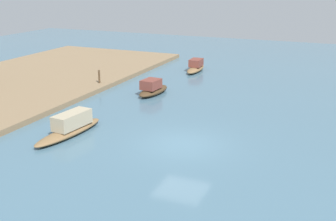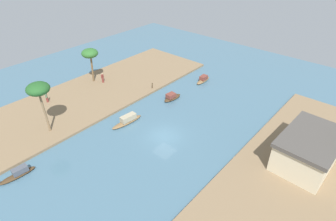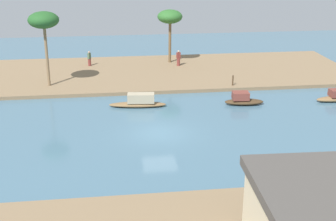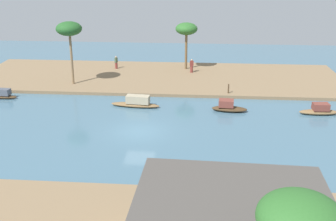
{
  "view_description": "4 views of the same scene",
  "coord_description": "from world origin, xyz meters",
  "px_view_note": "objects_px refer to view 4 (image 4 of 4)",
  "views": [
    {
      "loc": [
        18.14,
        7.12,
        7.86
      ],
      "look_at": [
        -3.33,
        -2.19,
        0.49
      ],
      "focal_mm": 45.71,
      "sensor_mm": 36.0,
      "label": 1
    },
    {
      "loc": [
        20.83,
        18.65,
        22.05
      ],
      "look_at": [
        -3.66,
        -2.55,
        1.05
      ],
      "focal_mm": 29.52,
      "sensor_mm": 36.0,
      "label": 2
    },
    {
      "loc": [
        3.12,
        30.17,
        12.98
      ],
      "look_at": [
        -1.07,
        -3.48,
        0.41
      ],
      "focal_mm": 48.71,
      "sensor_mm": 36.0,
      "label": 3
    },
    {
      "loc": [
        -4.75,
        29.97,
        13.35
      ],
      "look_at": [
        -2.18,
        -3.14,
        0.71
      ],
      "focal_mm": 42.52,
      "sensor_mm": 36.0,
      "label": 4
    }
  ],
  "objects_px": {
    "sampan_midstream": "(1,95)",
    "mooring_post": "(228,89)",
    "sampan_with_red_awning": "(136,102)",
    "person_on_near_bank": "(192,66)",
    "palm_tree_left_near": "(186,30)",
    "sampan_with_tall_canopy": "(228,107)",
    "sampan_downstream_large": "(320,110)",
    "person_by_mooring": "(116,63)",
    "palm_tree_left_far": "(69,30)"
  },
  "relations": [
    {
      "from": "palm_tree_left_far",
      "to": "sampan_with_red_awning",
      "type": "bearing_deg",
      "value": 142.78
    },
    {
      "from": "sampan_downstream_large",
      "to": "mooring_post",
      "type": "bearing_deg",
      "value": -32.82
    },
    {
      "from": "sampan_with_tall_canopy",
      "to": "person_on_near_bank",
      "type": "xyz_separation_m",
      "value": [
        3.73,
        -12.33,
        0.65
      ]
    },
    {
      "from": "sampan_with_red_awning",
      "to": "sampan_with_tall_canopy",
      "type": "distance_m",
      "value": 8.8
    },
    {
      "from": "sampan_downstream_large",
      "to": "person_on_near_bank",
      "type": "xyz_separation_m",
      "value": [
        12.03,
        -12.49,
        0.67
      ]
    },
    {
      "from": "palm_tree_left_far",
      "to": "person_by_mooring",
      "type": "bearing_deg",
      "value": -117.15
    },
    {
      "from": "palm_tree_left_near",
      "to": "mooring_post",
      "type": "bearing_deg",
      "value": 116.86
    },
    {
      "from": "sampan_with_red_awning",
      "to": "palm_tree_left_near",
      "type": "bearing_deg",
      "value": -102.5
    },
    {
      "from": "sampan_midstream",
      "to": "person_on_near_bank",
      "type": "height_order",
      "value": "person_on_near_bank"
    },
    {
      "from": "sampan_downstream_large",
      "to": "person_by_mooring",
      "type": "xyz_separation_m",
      "value": [
        21.64,
        -13.62,
        0.63
      ]
    },
    {
      "from": "sampan_with_red_awning",
      "to": "sampan_with_tall_canopy",
      "type": "height_order",
      "value": "sampan_with_red_awning"
    },
    {
      "from": "sampan_with_red_awning",
      "to": "palm_tree_left_far",
      "type": "distance_m",
      "value": 11.69
    },
    {
      "from": "sampan_with_red_awning",
      "to": "sampan_downstream_large",
      "type": "bearing_deg",
      "value": -176.9
    },
    {
      "from": "sampan_with_red_awning",
      "to": "palm_tree_left_near",
      "type": "distance_m",
      "value": 14.81
    },
    {
      "from": "sampan_with_tall_canopy",
      "to": "palm_tree_left_far",
      "type": "relative_size",
      "value": 0.49
    },
    {
      "from": "palm_tree_left_near",
      "to": "sampan_with_red_awning",
      "type": "bearing_deg",
      "value": 72.08
    },
    {
      "from": "sampan_downstream_large",
      "to": "palm_tree_left_near",
      "type": "relative_size",
      "value": 0.63
    },
    {
      "from": "sampan_downstream_large",
      "to": "palm_tree_left_near",
      "type": "xyz_separation_m",
      "value": [
        12.78,
        -14.0,
        4.91
      ]
    },
    {
      "from": "person_by_mooring",
      "to": "palm_tree_left_near",
      "type": "xyz_separation_m",
      "value": [
        -8.85,
        -0.38,
        4.28
      ]
    },
    {
      "from": "sampan_midstream",
      "to": "person_on_near_bank",
      "type": "bearing_deg",
      "value": -147.38
    },
    {
      "from": "sampan_downstream_large",
      "to": "mooring_post",
      "type": "distance_m",
      "value": 9.28
    },
    {
      "from": "sampan_with_tall_canopy",
      "to": "sampan_downstream_large",
      "type": "bearing_deg",
      "value": -176.1
    },
    {
      "from": "sampan_with_red_awning",
      "to": "person_on_near_bank",
      "type": "height_order",
      "value": "person_on_near_bank"
    },
    {
      "from": "sampan_with_red_awning",
      "to": "mooring_post",
      "type": "xyz_separation_m",
      "value": [
        -9.05,
        -3.93,
        0.37
      ]
    },
    {
      "from": "sampan_with_tall_canopy",
      "to": "person_by_mooring",
      "type": "relative_size",
      "value": 2.11
    },
    {
      "from": "sampan_with_red_awning",
      "to": "palm_tree_left_far",
      "type": "height_order",
      "value": "palm_tree_left_far"
    },
    {
      "from": "person_by_mooring",
      "to": "mooring_post",
      "type": "relative_size",
      "value": 1.65
    },
    {
      "from": "mooring_post",
      "to": "palm_tree_left_near",
      "type": "bearing_deg",
      "value": -63.14
    },
    {
      "from": "sampan_with_red_awning",
      "to": "person_on_near_bank",
      "type": "bearing_deg",
      "value": -107.76
    },
    {
      "from": "sampan_midstream",
      "to": "sampan_downstream_large",
      "type": "height_order",
      "value": "sampan_downstream_large"
    },
    {
      "from": "sampan_with_tall_canopy",
      "to": "palm_tree_left_near",
      "type": "distance_m",
      "value": 15.35
    },
    {
      "from": "palm_tree_left_near",
      "to": "palm_tree_left_far",
      "type": "bearing_deg",
      "value": 30.24
    },
    {
      "from": "mooring_post",
      "to": "sampan_with_tall_canopy",
      "type": "bearing_deg",
      "value": 86.56
    },
    {
      "from": "sampan_midstream",
      "to": "sampan_with_red_awning",
      "type": "relative_size",
      "value": 0.79
    },
    {
      "from": "palm_tree_left_far",
      "to": "sampan_midstream",
      "type": "bearing_deg",
      "value": 36.68
    },
    {
      "from": "sampan_with_tall_canopy",
      "to": "person_on_near_bank",
      "type": "bearing_deg",
      "value": -68.18
    },
    {
      "from": "person_by_mooring",
      "to": "palm_tree_left_near",
      "type": "bearing_deg",
      "value": 125.13
    },
    {
      "from": "sampan_with_red_awning",
      "to": "palm_tree_left_far",
      "type": "xyz_separation_m",
      "value": [
        8.04,
        -6.11,
        5.88
      ]
    },
    {
      "from": "palm_tree_left_near",
      "to": "sampan_downstream_large",
      "type": "bearing_deg",
      "value": 132.4
    },
    {
      "from": "sampan_downstream_large",
      "to": "palm_tree_left_far",
      "type": "relative_size",
      "value": 0.54
    },
    {
      "from": "sampan_downstream_large",
      "to": "person_on_near_bank",
      "type": "relative_size",
      "value": 2.19
    },
    {
      "from": "mooring_post",
      "to": "person_by_mooring",
      "type": "bearing_deg",
      "value": -33.47
    },
    {
      "from": "person_by_mooring",
      "to": "palm_tree_left_far",
      "type": "distance_m",
      "value": 9.31
    },
    {
      "from": "sampan_midstream",
      "to": "person_on_near_bank",
      "type": "relative_size",
      "value": 2.28
    },
    {
      "from": "sampan_with_red_awning",
      "to": "person_on_near_bank",
      "type": "relative_size",
      "value": 2.9
    },
    {
      "from": "sampan_midstream",
      "to": "mooring_post",
      "type": "xyz_separation_m",
      "value": [
        -23.34,
        -2.47,
        0.44
      ]
    },
    {
      "from": "sampan_downstream_large",
      "to": "person_on_near_bank",
      "type": "height_order",
      "value": "person_on_near_bank"
    },
    {
      "from": "sampan_midstream",
      "to": "person_on_near_bank",
      "type": "distance_m",
      "value": 21.94
    },
    {
      "from": "sampan_with_red_awning",
      "to": "palm_tree_left_near",
      "type": "xyz_separation_m",
      "value": [
        -4.3,
        -13.31,
        4.86
      ]
    },
    {
      "from": "sampan_downstream_large",
      "to": "sampan_with_tall_canopy",
      "type": "xyz_separation_m",
      "value": [
        8.3,
        -0.16,
        0.02
      ]
    }
  ]
}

